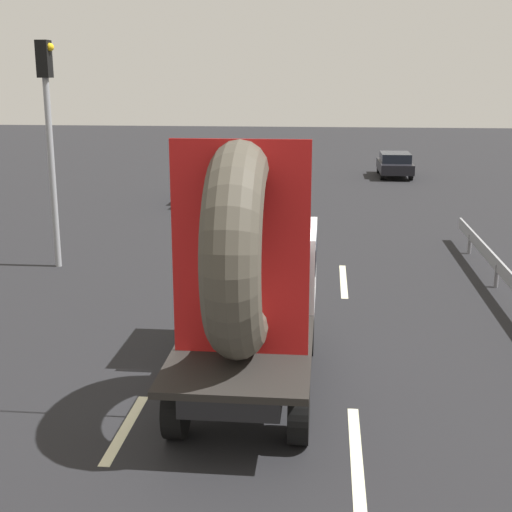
# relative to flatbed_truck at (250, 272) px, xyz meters

# --- Properties ---
(ground_plane) EXTENTS (120.00, 120.00, 0.00)m
(ground_plane) POSITION_rel_flatbed_truck_xyz_m (-0.22, 0.21, -1.92)
(ground_plane) COLOR black
(flatbed_truck) EXTENTS (2.02, 5.23, 4.10)m
(flatbed_truck) POSITION_rel_flatbed_truck_xyz_m (0.00, 0.00, 0.00)
(flatbed_truck) COLOR black
(flatbed_truck) RESTS_ON ground_plane
(distant_sedan) EXTENTS (1.83, 4.27, 1.39)m
(distant_sedan) POSITION_rel_flatbed_truck_xyz_m (-3.26, 17.30, -1.17)
(distant_sedan) COLOR black
(distant_sedan) RESTS_ON ground_plane
(traffic_light) EXTENTS (0.42, 0.36, 5.75)m
(traffic_light) POSITION_rel_flatbed_truck_xyz_m (-5.85, 6.92, 1.84)
(traffic_light) COLOR gray
(traffic_light) RESTS_ON ground_plane
(lane_dash_left_near) EXTENTS (0.16, 2.07, 0.01)m
(lane_dash_left_near) POSITION_rel_flatbed_truck_xyz_m (-1.63, -1.63, -1.91)
(lane_dash_left_near) COLOR beige
(lane_dash_left_near) RESTS_ON ground_plane
(lane_dash_left_far) EXTENTS (0.16, 2.19, 0.01)m
(lane_dash_left_far) POSITION_rel_flatbed_truck_xyz_m (-1.63, 5.96, -1.91)
(lane_dash_left_far) COLOR beige
(lane_dash_left_far) RESTS_ON ground_plane
(lane_dash_right_near) EXTENTS (0.16, 2.92, 0.01)m
(lane_dash_right_near) POSITION_rel_flatbed_truck_xyz_m (1.63, -2.15, -1.91)
(lane_dash_right_near) COLOR beige
(lane_dash_right_near) RESTS_ON ground_plane
(lane_dash_right_far) EXTENTS (0.16, 2.89, 0.01)m
(lane_dash_right_far) POSITION_rel_flatbed_truck_xyz_m (1.63, 6.26, -1.91)
(lane_dash_right_far) COLOR beige
(lane_dash_right_far) RESTS_ON ground_plane
(oncoming_car) EXTENTS (1.57, 3.67, 1.20)m
(oncoming_car) POSITION_rel_flatbed_truck_xyz_m (4.54, 25.18, -1.27)
(oncoming_car) COLOR black
(oncoming_car) RESTS_ON ground_plane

